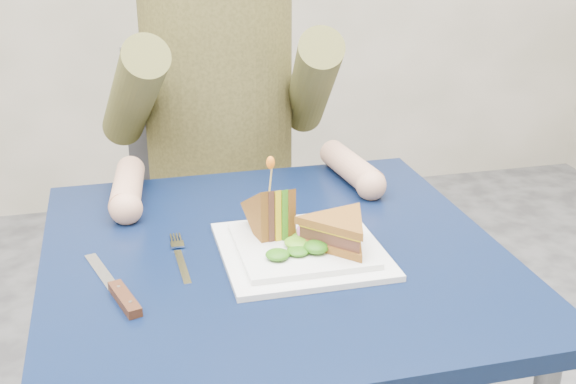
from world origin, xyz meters
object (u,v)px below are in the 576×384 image
object	(u,v)px
chair	(217,203)
plate	(301,248)
sandwich_upright	(271,215)
table	(274,291)
sandwich_flat	(339,231)
knife	(120,293)
diner	(219,69)
fork	(181,259)

from	to	relation	value
chair	plate	xyz separation A→B (m)	(0.04, -0.68, 0.20)
chair	sandwich_upright	xyz separation A→B (m)	(0.00, -0.64, 0.24)
plate	table	bearing A→B (deg)	148.79
table	plate	world-z (taller)	plate
chair	plate	world-z (taller)	chair
table	sandwich_flat	xyz separation A→B (m)	(0.10, -0.05, 0.12)
chair	sandwich_upright	bearing A→B (deg)	-90.00
table	plate	xyz separation A→B (m)	(0.04, -0.02, 0.09)
sandwich_upright	table	bearing A→B (deg)	-90.06
table	plate	size ratio (longest dim) A/B	2.88
table	knife	size ratio (longest dim) A/B	3.46
table	knife	xyz separation A→B (m)	(-0.25, -0.10, 0.09)
table	diner	xyz separation A→B (m)	(-0.00, 0.55, 0.26)
diner	knife	distance (m)	0.71
diner	sandwich_upright	distance (m)	0.54
diner	sandwich_flat	distance (m)	0.62
chair	sandwich_upright	distance (m)	0.68
fork	plate	bearing A→B (deg)	-6.97
table	fork	size ratio (longest dim) A/B	4.19
plate	knife	distance (m)	0.30
diner	sandwich_upright	xyz separation A→B (m)	(0.00, -0.53, -0.13)
chair	fork	world-z (taller)	chair
diner	knife	world-z (taller)	diner
sandwich_upright	fork	world-z (taller)	sandwich_upright
diner	fork	size ratio (longest dim) A/B	4.16
fork	sandwich_flat	bearing A→B (deg)	-11.06
plate	sandwich_flat	xyz separation A→B (m)	(0.05, -0.02, 0.04)
sandwich_flat	fork	distance (m)	0.26
diner	plate	size ratio (longest dim) A/B	2.87
table	knife	bearing A→B (deg)	-159.27
plate	fork	size ratio (longest dim) A/B	1.45
chair	diner	bearing A→B (deg)	-90.00
chair	sandwich_flat	size ratio (longest dim) A/B	4.62
knife	diner	bearing A→B (deg)	68.55
sandwich_flat	diner	bearing A→B (deg)	99.08
fork	knife	xyz separation A→B (m)	(-0.10, -0.09, 0.00)
diner	knife	size ratio (longest dim) A/B	3.43
sandwich_upright	sandwich_flat	bearing A→B (deg)	-36.31
chair	fork	bearing A→B (deg)	-103.18
fork	knife	distance (m)	0.14
plate	knife	bearing A→B (deg)	-166.35
sandwich_upright	fork	size ratio (longest dim) A/B	0.72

